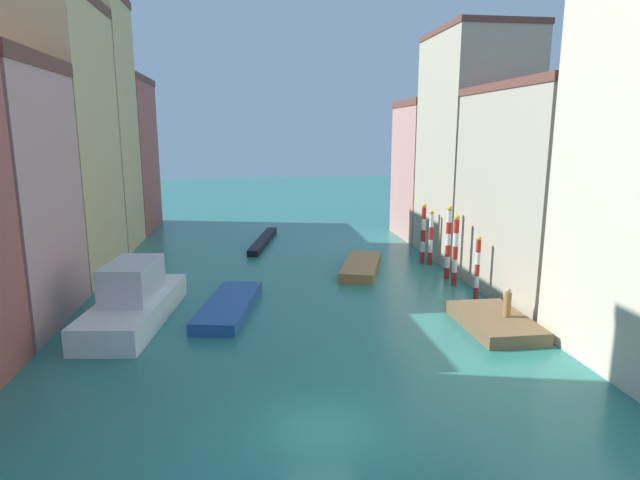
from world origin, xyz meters
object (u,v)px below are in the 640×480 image
Objects in this scene: mooring_pole_1 at (455,250)px; mooring_pole_0 at (477,267)px; mooring_pole_4 at (423,233)px; motorboat_0 at (361,266)px; person_on_dock at (508,303)px; vaporetto_white at (134,300)px; mooring_pole_3 at (431,237)px; gondola_black at (263,241)px; mooring_pole_2 at (448,242)px; waterfront_dock at (495,322)px; motorboat_1 at (229,306)px.

mooring_pole_0 is at bearing -86.62° from mooring_pole_1.
motorboat_0 is (-5.12, -1.66, -2.01)m from mooring_pole_4.
vaporetto_white is at bearing 169.02° from person_on_dock.
mooring_pole_3 reaches higher than gondola_black.
vaporetto_white is 20.46m from gondola_black.
mooring_pole_2 is at bearing -92.47° from mooring_pole_3.
mooring_pole_4 is at bearing 28.12° from vaporetto_white.
gondola_black is at bearing 124.24° from mooring_pole_0.
mooring_pole_4 is 14.93m from gondola_black.
mooring_pole_3 reaches higher than person_on_dock.
vaporetto_white is 16.52m from motorboat_0.
motorboat_0 is at bearing 126.27° from mooring_pole_0.
mooring_pole_1 is 1.02× the size of mooring_pole_4.
mooring_pole_0 is 4.57m from mooring_pole_2.
mooring_pole_1 is (0.88, 7.73, 2.05)m from waterfront_dock.
waterfront_dock is 12.88m from motorboat_0.
gondola_black is (-12.17, 17.88, -1.72)m from mooring_pole_0.
mooring_pole_2 is at bearing -87.19° from mooring_pole_4.
mooring_pole_1 is at bearing -92.76° from mooring_pole_3.
waterfront_dock is 1.08× the size of mooring_pole_2.
mooring_pole_2 is at bearing 18.33° from motorboat_1.
mooring_pole_0 reaches higher than gondola_black.
mooring_pole_0 is 0.77× the size of mooring_pole_2.
motorboat_1 is (-14.53, -4.81, -2.26)m from mooring_pole_2.
person_on_dock is at bearing -18.09° from motorboat_1.
mooring_pole_2 is at bearing 91.07° from mooring_pole_0.
mooring_pole_2 is (0.09, 1.52, 0.20)m from mooring_pole_1.
mooring_pole_0 reaches higher than vaporetto_white.
mooring_pole_1 reaches higher than motorboat_0.
waterfront_dock is 1.17m from person_on_dock.
mooring_pole_3 is at bearing 30.66° from motorboat_1.
waterfront_dock is at bearing 161.93° from person_on_dock.
mooring_pole_2 is 18.16m from gondola_black.
person_on_dock is at bearing -18.07° from waterfront_dock.
waterfront_dock is 3.59× the size of person_on_dock.
mooring_pole_1 is 14.95m from motorboat_1.
motorboat_0 is (14.07, 8.60, -0.83)m from vaporetto_white.
vaporetto_white is (-19.50, -1.21, -0.82)m from mooring_pole_0.
vaporetto_white is (-19.42, -5.73, -1.42)m from mooring_pole_2.
waterfront_dock reaches higher than motorboat_1.
mooring_pole_0 is 9.07m from mooring_pole_4.
motorboat_0 is at bearing 151.76° from mooring_pole_2.
vaporetto_white is (-19.20, -10.26, -1.19)m from mooring_pole_4.
waterfront_dock is 13.32m from mooring_pole_3.
mooring_pole_4 is (0.75, 13.77, 2.02)m from waterfront_dock.
mooring_pole_0 is at bearing 3.54° from vaporetto_white.
gondola_black is (-11.86, 8.82, -2.09)m from mooring_pole_4.
mooring_pole_4 reaches higher than mooring_pole_3.
mooring_pole_1 is 1.54m from mooring_pole_2.
gondola_black is (7.33, 19.08, -0.90)m from vaporetto_white.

